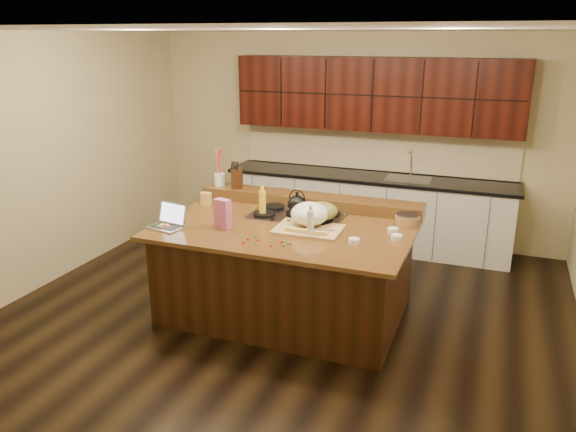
% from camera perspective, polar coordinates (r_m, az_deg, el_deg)
% --- Properties ---
extents(room, '(5.52, 5.02, 2.72)m').
position_cam_1_polar(room, '(5.24, -0.20, 3.49)').
color(room, black).
rests_on(room, ground).
extents(island, '(2.40, 1.60, 0.92)m').
position_cam_1_polar(island, '(5.52, -0.19, -5.45)').
color(island, black).
rests_on(island, ground).
extents(back_ledge, '(2.40, 0.30, 0.12)m').
position_cam_1_polar(back_ledge, '(5.97, 2.23, 1.61)').
color(back_ledge, black).
rests_on(back_ledge, island).
extents(cooktop, '(0.92, 0.52, 0.05)m').
position_cam_1_polar(cooktop, '(5.62, 0.91, 0.11)').
color(cooktop, gray).
rests_on(cooktop, island).
extents(back_counter, '(3.70, 0.66, 2.40)m').
position_cam_1_polar(back_counter, '(7.32, 8.33, 4.51)').
color(back_counter, silver).
rests_on(back_counter, ground).
extents(kettle, '(0.24, 0.24, 0.17)m').
position_cam_1_polar(kettle, '(5.59, 0.92, 1.24)').
color(kettle, black).
rests_on(kettle, cooktop).
extents(green_bowl, '(0.32, 0.32, 0.17)m').
position_cam_1_polar(green_bowl, '(5.38, 3.44, 0.52)').
color(green_bowl, olive).
rests_on(green_bowl, cooktop).
extents(laptop, '(0.36, 0.30, 0.22)m').
position_cam_1_polar(laptop, '(5.42, -12.02, -0.48)').
color(laptop, '#B7B7BC').
rests_on(laptop, island).
extents(oil_bottle, '(0.07, 0.07, 0.27)m').
position_cam_1_polar(oil_bottle, '(5.57, -2.62, 1.21)').
color(oil_bottle, yellow).
rests_on(oil_bottle, island).
extents(vinegar_bottle, '(0.07, 0.07, 0.25)m').
position_cam_1_polar(vinegar_bottle, '(5.00, 2.29, -0.86)').
color(vinegar_bottle, silver).
rests_on(vinegar_bottle, island).
extents(wooden_tray, '(0.62, 0.49, 0.25)m').
position_cam_1_polar(wooden_tray, '(5.25, 2.16, -0.14)').
color(wooden_tray, tan).
rests_on(wooden_tray, island).
extents(ramekin_a, '(0.13, 0.13, 0.04)m').
position_cam_1_polar(ramekin_a, '(4.93, 6.73, -2.54)').
color(ramekin_a, white).
rests_on(ramekin_a, island).
extents(ramekin_b, '(0.12, 0.12, 0.04)m').
position_cam_1_polar(ramekin_b, '(5.25, 10.61, -1.45)').
color(ramekin_b, white).
rests_on(ramekin_b, island).
extents(ramekin_c, '(0.12, 0.12, 0.04)m').
position_cam_1_polar(ramekin_c, '(5.07, 10.97, -2.14)').
color(ramekin_c, white).
rests_on(ramekin_c, island).
extents(strainer_bowl, '(0.26, 0.26, 0.09)m').
position_cam_1_polar(strainer_bowl, '(5.48, 12.05, -0.45)').
color(strainer_bowl, '#996B3F').
rests_on(strainer_bowl, island).
extents(kitchen_timer, '(0.10, 0.10, 0.07)m').
position_cam_1_polar(kitchen_timer, '(5.09, 2.78, -1.59)').
color(kitchen_timer, silver).
rests_on(kitchen_timer, island).
extents(pink_bag, '(0.17, 0.12, 0.28)m').
position_cam_1_polar(pink_bag, '(5.27, -6.65, 0.20)').
color(pink_bag, '#B95787').
rests_on(pink_bag, island).
extents(candy_plate, '(0.23, 0.23, 0.01)m').
position_cam_1_polar(candy_plate, '(5.43, -12.50, -1.10)').
color(candy_plate, white).
rests_on(candy_plate, island).
extents(package_box, '(0.11, 0.08, 0.14)m').
position_cam_1_polar(package_box, '(6.03, -8.32, 1.71)').
color(package_box, '#E0B04F').
rests_on(package_box, island).
extents(utensil_crock, '(0.13, 0.13, 0.14)m').
position_cam_1_polar(utensil_crock, '(6.35, -6.96, 3.69)').
color(utensil_crock, white).
rests_on(utensil_crock, back_ledge).
extents(knife_block, '(0.16, 0.20, 0.22)m').
position_cam_1_polar(knife_block, '(6.24, -5.20, 3.87)').
color(knife_block, black).
rests_on(knife_block, back_ledge).
extents(gumdrop_0, '(0.02, 0.02, 0.02)m').
position_cam_1_polar(gumdrop_0, '(4.82, -1.76, -3.05)').
color(gumdrop_0, red).
rests_on(gumdrop_0, island).
extents(gumdrop_1, '(0.02, 0.02, 0.02)m').
position_cam_1_polar(gumdrop_1, '(4.83, -0.43, -3.01)').
color(gumdrop_1, '#198C26').
rests_on(gumdrop_1, island).
extents(gumdrop_2, '(0.02, 0.02, 0.02)m').
position_cam_1_polar(gumdrop_2, '(4.87, 0.32, -2.82)').
color(gumdrop_2, red).
rests_on(gumdrop_2, island).
extents(gumdrop_3, '(0.02, 0.02, 0.02)m').
position_cam_1_polar(gumdrop_3, '(4.87, -3.32, -2.87)').
color(gumdrop_3, '#198C26').
rests_on(gumdrop_3, island).
extents(gumdrop_4, '(0.02, 0.02, 0.02)m').
position_cam_1_polar(gumdrop_4, '(4.92, -0.62, -2.61)').
color(gumdrop_4, red).
rests_on(gumdrop_4, island).
extents(gumdrop_5, '(0.02, 0.02, 0.02)m').
position_cam_1_polar(gumdrop_5, '(4.87, -0.02, -2.82)').
color(gumdrop_5, '#198C26').
rests_on(gumdrop_5, island).
extents(gumdrop_6, '(0.02, 0.02, 0.02)m').
position_cam_1_polar(gumdrop_6, '(4.97, -3.06, -2.43)').
color(gumdrop_6, red).
rests_on(gumdrop_6, island).
extents(gumdrop_7, '(0.02, 0.02, 0.02)m').
position_cam_1_polar(gumdrop_7, '(4.92, -0.09, -2.62)').
color(gumdrop_7, '#198C26').
rests_on(gumdrop_7, island).
extents(gumdrop_8, '(0.02, 0.02, 0.02)m').
position_cam_1_polar(gumdrop_8, '(4.91, -4.53, -2.70)').
color(gumdrop_8, red).
rests_on(gumdrop_8, island).
extents(gumdrop_9, '(0.02, 0.02, 0.02)m').
position_cam_1_polar(gumdrop_9, '(5.06, -3.32, -2.05)').
color(gumdrop_9, '#198C26').
rests_on(gumdrop_9, island).
extents(gumdrop_10, '(0.02, 0.02, 0.02)m').
position_cam_1_polar(gumdrop_10, '(4.99, -4.10, -2.37)').
color(gumdrop_10, red).
rests_on(gumdrop_10, island).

